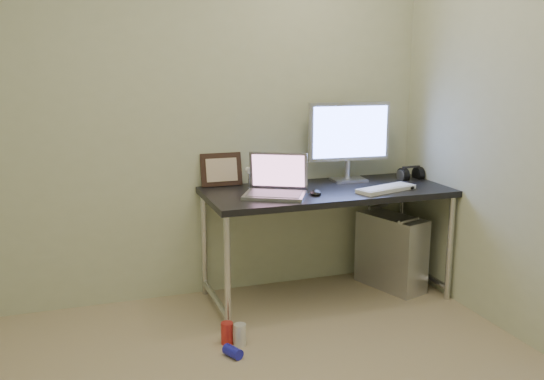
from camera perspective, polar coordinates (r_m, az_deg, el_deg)
The scene contains 16 objects.
wall_back at distance 3.98m, azimuth -9.50°, elevation 7.23°, with size 3.50×0.02×2.50m, color beige.
desk at distance 4.01m, azimuth 5.15°, elevation -0.99°, with size 1.60×0.70×0.75m.
tower_computer at distance 4.36m, azimuth 11.14°, elevation -5.70°, with size 0.36×0.54×0.55m.
cable_a at distance 4.53m, azimuth 8.87°, elevation -3.08°, with size 0.01×0.01×0.70m, color black.
cable_b at distance 4.56m, azimuth 9.98°, elevation -3.27°, with size 0.01×0.01×0.72m, color black.
can_red at distance 3.54m, azimuth -4.25°, elevation -13.29°, with size 0.07×0.07×0.13m, color red.
can_white at distance 3.52m, azimuth -3.03°, elevation -13.44°, with size 0.07×0.07×0.13m, color silver.
can_blue at distance 3.41m, azimuth -3.71°, elevation -14.96°, with size 0.06×0.06×0.11m, color #1F20C7.
laptop at distance 3.79m, azimuth 0.40°, elevation 0.43°, with size 0.47×0.45×0.26m.
monitor at distance 4.23m, azimuth 7.28°, elevation 5.13°, with size 0.58×0.19×0.55m.
keyboard at distance 3.99m, azimuth 10.68°, elevation 0.11°, with size 0.42×0.14×0.03m, color white.
mouse_right at distance 4.10m, azimuth 12.80°, elevation 0.41°, with size 0.06×0.10×0.03m, color black.
mouse_left at distance 3.81m, azimuth 4.12°, elevation -0.15°, with size 0.07×0.12×0.04m, color black.
headphones at distance 4.41m, azimuth 12.94°, elevation 1.42°, with size 0.18×0.11×0.12m.
picture_frame at distance 4.07m, azimuth -4.80°, elevation 1.94°, with size 0.28×0.03×0.22m, color black.
webcam at distance 4.04m, azimuth -2.18°, elevation 1.68°, with size 0.05×0.04×0.13m.
Camera 1 is at (-0.65, -2.16, 1.59)m, focal length 40.00 mm.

